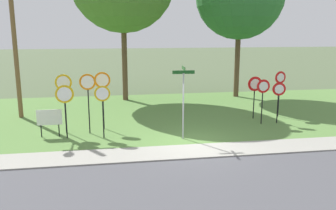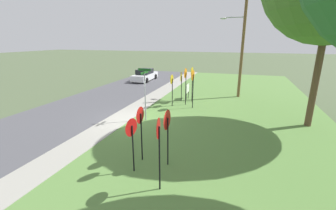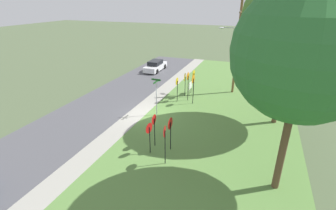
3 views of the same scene
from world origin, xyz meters
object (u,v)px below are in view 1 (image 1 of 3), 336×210
object	(u,v)px
stop_sign_far_right	(65,100)
notice_board	(49,119)
utility_pole	(13,27)
street_name_post	(183,97)
stop_sign_near_left	(103,101)
stop_sign_far_left	(88,90)
yield_sign_near_right	(255,88)
yield_sign_near_left	(280,83)
yield_sign_far_left	(279,93)
yield_sign_far_right	(263,91)
stop_sign_far_center	(103,87)
stop_sign_near_right	(64,90)

from	to	relation	value
stop_sign_far_right	notice_board	distance (m)	1.25
stop_sign_far_right	notice_board	xyz separation A→B (m)	(-0.77, 0.35, -0.92)
utility_pole	street_name_post	bearing A→B (deg)	-32.88
stop_sign_near_left	notice_board	size ratio (longest dim) A/B	1.89
street_name_post	utility_pole	xyz separation A→B (m)	(-8.03, 5.19, 3.01)
stop_sign_far_left	yield_sign_near_right	xyz separation A→B (m)	(8.64, 1.40, -0.33)
yield_sign_near_left	yield_sign_far_left	world-z (taller)	yield_sign_near_left
yield_sign_near_right	utility_pole	xyz separation A→B (m)	(-12.55, 2.30, 3.19)
yield_sign_far_right	street_name_post	world-z (taller)	street_name_post
utility_pole	stop_sign_far_left	bearing A→B (deg)	-43.42
stop_sign_far_right	yield_sign_near_left	size ratio (longest dim) A/B	0.95
stop_sign_far_left	utility_pole	xyz separation A→B (m)	(-3.91, 3.70, 2.86)
stop_sign_far_right	yield_sign_near_left	bearing A→B (deg)	4.19
yield_sign_far_right	utility_pole	distance (m)	13.36
yield_sign_near_left	utility_pole	distance (m)	14.57
stop_sign_near_left	stop_sign_far_right	world-z (taller)	stop_sign_far_right
yield_sign_near_right	notice_board	xyz separation A→B (m)	(-10.38, -1.63, -0.88)
stop_sign_far_left	utility_pole	world-z (taller)	utility_pole
yield_sign_near_left	utility_pole	world-z (taller)	utility_pole
stop_sign_far_center	yield_sign_far_right	distance (m)	7.97
stop_sign_near_left	yield_sign_near_right	distance (m)	8.30
stop_sign_near_right	yield_sign_near_left	bearing A→B (deg)	8.85
stop_sign_far_right	utility_pole	bearing A→B (deg)	117.44
notice_board	stop_sign_far_center	bearing A→B (deg)	21.42
stop_sign_far_center	notice_board	xyz separation A→B (m)	(-2.38, -0.93, -1.21)
stop_sign_far_left	stop_sign_far_right	distance (m)	1.17
notice_board	stop_sign_near_left	bearing A→B (deg)	-14.50
stop_sign_far_center	yield_sign_far_left	xyz separation A→B (m)	(8.83, -0.38, -0.48)
yield_sign_near_left	notice_board	size ratio (longest dim) A/B	2.02
yield_sign_near_left	yield_sign_far_left	size ratio (longest dim) A/B	1.19
stop_sign_far_center	yield_sign_near_right	bearing A→B (deg)	8.63
yield_sign_near_right	utility_pole	distance (m)	13.16
yield_sign_near_left	yield_sign_far_right	xyz separation A→B (m)	(-1.59, -1.37, -0.17)
stop_sign_far_left	yield_sign_near_right	world-z (taller)	stop_sign_far_left
yield_sign_near_left	yield_sign_near_right	bearing A→B (deg)	178.46
yield_sign_near_left	yield_sign_far_right	size ratio (longest dim) A/B	1.10
stop_sign_far_left	notice_board	bearing A→B (deg)	-171.09
stop_sign_far_center	street_name_post	distance (m)	4.11
yield_sign_near_right	yield_sign_near_left	bearing A→B (deg)	10.13
stop_sign_near_right	yield_sign_far_right	size ratio (longest dim) A/B	1.20
yield_sign_far_left	stop_sign_far_left	bearing A→B (deg)	-166.76
yield_sign_near_right	yield_sign_far_right	world-z (taller)	yield_sign_far_right
stop_sign_far_right	yield_sign_far_left	xyz separation A→B (m)	(10.44, 0.90, -0.18)
street_name_post	yield_sign_near_left	bearing A→B (deg)	30.15
yield_sign_near_left	yield_sign_far_left	distance (m)	1.53
stop_sign_near_left	stop_sign_near_right	bearing A→B (deg)	147.03
stop_sign_far_left	yield_sign_near_left	bearing A→B (deg)	10.19
yield_sign_far_right	yield_sign_near_left	bearing A→B (deg)	41.68
stop_sign_far_right	yield_sign_far_left	distance (m)	10.48
stop_sign_far_center	stop_sign_far_right	bearing A→B (deg)	-137.94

